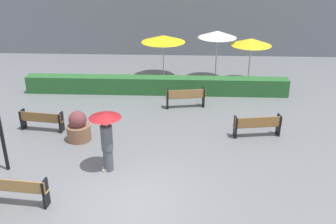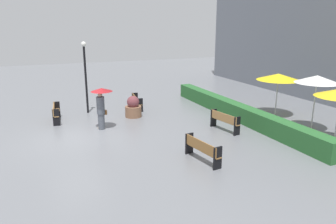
{
  "view_description": "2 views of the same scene",
  "coord_description": "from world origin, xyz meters",
  "px_view_note": "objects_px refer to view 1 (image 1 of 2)",
  "views": [
    {
      "loc": [
        1.54,
        -9.61,
        6.99
      ],
      "look_at": [
        0.94,
        4.04,
        0.93
      ],
      "focal_mm": 41.6,
      "sensor_mm": 36.0,
      "label": 1
    },
    {
      "loc": [
        14.27,
        -1.56,
        4.95
      ],
      "look_at": [
        0.21,
        4.35,
        0.82
      ],
      "focal_mm": 34.71,
      "sensor_mm": 36.0,
      "label": 2
    }
  ],
  "objects_px": {
    "bench_far_left": "(41,119)",
    "bench_back_row": "(186,96)",
    "patio_umbrella_yellow": "(163,39)",
    "bench_near_left": "(17,189)",
    "pedestrian_with_umbrella": "(106,133)",
    "patio_umbrella_yellow_far": "(251,42)",
    "patio_umbrella_white": "(217,34)",
    "bench_far_right": "(258,125)",
    "planter_pot": "(78,128)"
  },
  "relations": [
    {
      "from": "patio_umbrella_yellow",
      "to": "patio_umbrella_yellow_far",
      "type": "height_order",
      "value": "patio_umbrella_yellow_far"
    },
    {
      "from": "patio_umbrella_white",
      "to": "bench_far_left",
      "type": "bearing_deg",
      "value": -138.39
    },
    {
      "from": "patio_umbrella_yellow_far",
      "to": "bench_back_row",
      "type": "bearing_deg",
      "value": -133.8
    },
    {
      "from": "bench_back_row",
      "to": "patio_umbrella_yellow",
      "type": "distance_m",
      "value": 4.63
    },
    {
      "from": "patio_umbrella_yellow_far",
      "to": "bench_far_left",
      "type": "bearing_deg",
      "value": -146.19
    },
    {
      "from": "bench_back_row",
      "to": "patio_umbrella_white",
      "type": "bearing_deg",
      "value": 67.69
    },
    {
      "from": "planter_pot",
      "to": "bench_back_row",
      "type": "bearing_deg",
      "value": 39.34
    },
    {
      "from": "bench_far_right",
      "to": "patio_umbrella_white",
      "type": "bearing_deg",
      "value": 99.97
    },
    {
      "from": "bench_near_left",
      "to": "bench_back_row",
      "type": "bearing_deg",
      "value": 56.91
    },
    {
      "from": "bench_far_left",
      "to": "planter_pot",
      "type": "relative_size",
      "value": 1.52
    },
    {
      "from": "bench_back_row",
      "to": "planter_pot",
      "type": "distance_m",
      "value": 5.21
    },
    {
      "from": "pedestrian_with_umbrella",
      "to": "patio_umbrella_yellow_far",
      "type": "xyz_separation_m",
      "value": [
        5.84,
        8.78,
        0.87
      ]
    },
    {
      "from": "pedestrian_with_umbrella",
      "to": "patio_umbrella_white",
      "type": "height_order",
      "value": "patio_umbrella_white"
    },
    {
      "from": "bench_far_left",
      "to": "patio_umbrella_yellow",
      "type": "distance_m",
      "value": 8.26
    },
    {
      "from": "bench_back_row",
      "to": "patio_umbrella_yellow_far",
      "type": "xyz_separation_m",
      "value": [
        3.31,
        3.45,
        1.69
      ]
    },
    {
      "from": "bench_back_row",
      "to": "patio_umbrella_yellow_far",
      "type": "height_order",
      "value": "patio_umbrella_yellow_far"
    },
    {
      "from": "bench_far_right",
      "to": "bench_far_left",
      "type": "distance_m",
      "value": 8.48
    },
    {
      "from": "patio_umbrella_yellow",
      "to": "bench_far_left",
      "type": "bearing_deg",
      "value": -123.63
    },
    {
      "from": "bench_back_row",
      "to": "planter_pot",
      "type": "height_order",
      "value": "planter_pot"
    },
    {
      "from": "bench_far_right",
      "to": "patio_umbrella_yellow",
      "type": "height_order",
      "value": "patio_umbrella_yellow"
    },
    {
      "from": "bench_near_left",
      "to": "patio_umbrella_yellow_far",
      "type": "height_order",
      "value": "patio_umbrella_yellow_far"
    },
    {
      "from": "pedestrian_with_umbrella",
      "to": "planter_pot",
      "type": "xyz_separation_m",
      "value": [
        -1.5,
        2.03,
        -0.84
      ]
    },
    {
      "from": "bench_back_row",
      "to": "patio_umbrella_white",
      "type": "height_order",
      "value": "patio_umbrella_white"
    },
    {
      "from": "bench_far_left",
      "to": "patio_umbrella_white",
      "type": "xyz_separation_m",
      "value": [
        7.31,
        6.49,
        2.01
      ]
    },
    {
      "from": "patio_umbrella_yellow_far",
      "to": "patio_umbrella_yellow",
      "type": "bearing_deg",
      "value": 171.32
    },
    {
      "from": "pedestrian_with_umbrella",
      "to": "bench_back_row",
      "type": "bearing_deg",
      "value": 64.59
    },
    {
      "from": "bench_back_row",
      "to": "bench_near_left",
      "type": "relative_size",
      "value": 0.99
    },
    {
      "from": "patio_umbrella_yellow",
      "to": "patio_umbrella_white",
      "type": "distance_m",
      "value": 2.86
    },
    {
      "from": "bench_back_row",
      "to": "pedestrian_with_umbrella",
      "type": "distance_m",
      "value": 5.96
    },
    {
      "from": "pedestrian_with_umbrella",
      "to": "patio_umbrella_white",
      "type": "bearing_deg",
      "value": 65.88
    },
    {
      "from": "pedestrian_with_umbrella",
      "to": "patio_umbrella_yellow",
      "type": "xyz_separation_m",
      "value": [
        1.3,
        9.48,
        0.83
      ]
    },
    {
      "from": "bench_far_right",
      "to": "bench_far_left",
      "type": "height_order",
      "value": "bench_far_right"
    },
    {
      "from": "pedestrian_with_umbrella",
      "to": "patio_umbrella_yellow_far",
      "type": "relative_size",
      "value": 0.84
    },
    {
      "from": "bench_near_left",
      "to": "pedestrian_with_umbrella",
      "type": "height_order",
      "value": "pedestrian_with_umbrella"
    },
    {
      "from": "bench_back_row",
      "to": "pedestrian_with_umbrella",
      "type": "xyz_separation_m",
      "value": [
        -2.53,
        -5.33,
        0.81
      ]
    },
    {
      "from": "planter_pot",
      "to": "patio_umbrella_white",
      "type": "bearing_deg",
      "value": 51.99
    },
    {
      "from": "bench_far_left",
      "to": "bench_back_row",
      "type": "bearing_deg",
      "value": 24.39
    },
    {
      "from": "bench_near_left",
      "to": "patio_umbrella_yellow",
      "type": "distance_m",
      "value": 12.1
    },
    {
      "from": "bench_near_left",
      "to": "pedestrian_with_umbrella",
      "type": "bearing_deg",
      "value": 41.57
    },
    {
      "from": "patio_umbrella_white",
      "to": "bench_near_left",
      "type": "bearing_deg",
      "value": -119.58
    },
    {
      "from": "bench_far_right",
      "to": "planter_pot",
      "type": "distance_m",
      "value": 6.83
    },
    {
      "from": "bench_near_left",
      "to": "patio_umbrella_yellow_far",
      "type": "relative_size",
      "value": 0.76
    },
    {
      "from": "bench_back_row",
      "to": "patio_umbrella_yellow",
      "type": "height_order",
      "value": "patio_umbrella_yellow"
    },
    {
      "from": "bench_near_left",
      "to": "pedestrian_with_umbrella",
      "type": "distance_m",
      "value": 3.09
    },
    {
      "from": "bench_far_right",
      "to": "patio_umbrella_yellow_far",
      "type": "relative_size",
      "value": 0.78
    },
    {
      "from": "bench_back_row",
      "to": "patio_umbrella_yellow_far",
      "type": "relative_size",
      "value": 0.75
    },
    {
      "from": "bench_near_left",
      "to": "patio_umbrella_white",
      "type": "xyz_separation_m",
      "value": [
        6.37,
        11.22,
        1.96
      ]
    },
    {
      "from": "bench_near_left",
      "to": "bench_far_left",
      "type": "bearing_deg",
      "value": 101.26
    },
    {
      "from": "patio_umbrella_white",
      "to": "bench_back_row",
      "type": "bearing_deg",
      "value": -112.31
    },
    {
      "from": "pedestrian_with_umbrella",
      "to": "patio_umbrella_white",
      "type": "distance_m",
      "value": 10.19
    }
  ]
}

